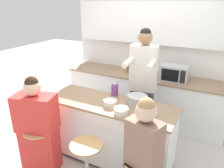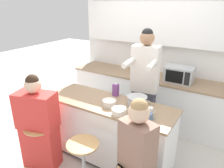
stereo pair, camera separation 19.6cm
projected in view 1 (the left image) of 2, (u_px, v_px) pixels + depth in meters
name	position (u px, v px, depth m)	size (l,w,h in m)	color
ground_plane	(110.00, 158.00, 3.27)	(16.00, 16.00, 0.00)	beige
wall_back	(152.00, 38.00, 4.12)	(3.22, 0.22, 2.70)	white
back_counter	(143.00, 97.00, 4.25)	(2.99, 0.66, 0.90)	white
kitchen_island	(110.00, 131.00, 3.10)	(1.81, 0.64, 0.92)	black
bar_stool_leftmost	(41.00, 147.00, 2.94)	(0.39, 0.39, 0.63)	tan
bar_stool_center	(87.00, 164.00, 2.65)	(0.39, 0.39, 0.63)	tan
person_cooking	(142.00, 91.00, 3.26)	(0.46, 0.63, 1.86)	#383842
person_wrapped_blanket	(38.00, 129.00, 2.85)	(0.58, 0.42, 1.36)	red
person_seated_near	(143.00, 163.00, 2.23)	(0.39, 0.35, 1.39)	#333338
cooking_pot	(137.00, 100.00, 2.89)	(0.35, 0.26, 0.12)	#B7BABC
fruit_bowl	(121.00, 111.00, 2.65)	(0.19, 0.19, 0.07)	silver
mixing_bowl_steel	(110.00, 103.00, 2.84)	(0.18, 0.18, 0.08)	silver
coffee_cup_near	(151.00, 116.00, 2.52)	(0.12, 0.09, 0.09)	#4C7099
coffee_cup_far	(152.00, 109.00, 2.67)	(0.10, 0.07, 0.09)	white
juice_carton	(115.00, 90.00, 3.14)	(0.07, 0.07, 0.19)	#7A428E
microwave	(174.00, 73.00, 3.76)	(0.46, 0.33, 0.27)	#B2B5B7
potted_plant	(130.00, 65.00, 4.16)	(0.19, 0.19, 0.27)	#A86042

